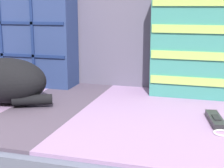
{
  "coord_description": "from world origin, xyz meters",
  "views": [
    {
      "loc": [
        0.53,
        -1.02,
        0.79
      ],
      "look_at": [
        0.23,
        0.01,
        0.54
      ],
      "focal_mm": 55.0,
      "sensor_mm": 36.0,
      "label": 1
    }
  ],
  "objects_px": {
    "throw_pillow_striped": "(216,41)",
    "game_remote_far": "(216,120)",
    "sleeping_cat": "(3,81)",
    "throw_pillow_quilted": "(25,38)",
    "couch": "(59,158)"
  },
  "relations": [
    {
      "from": "couch",
      "to": "throw_pillow_quilted",
      "type": "relative_size",
      "value": 4.04
    },
    {
      "from": "throw_pillow_striped",
      "to": "game_remote_far",
      "type": "distance_m",
      "value": 0.38
    },
    {
      "from": "couch",
      "to": "game_remote_far",
      "type": "relative_size",
      "value": 9.3
    },
    {
      "from": "couch",
      "to": "sleeping_cat",
      "type": "bearing_deg",
      "value": -164.58
    },
    {
      "from": "throw_pillow_striped",
      "to": "sleeping_cat",
      "type": "height_order",
      "value": "throw_pillow_striped"
    },
    {
      "from": "throw_pillow_quilted",
      "to": "game_remote_far",
      "type": "height_order",
      "value": "throw_pillow_quilted"
    },
    {
      "from": "couch",
      "to": "game_remote_far",
      "type": "height_order",
      "value": "game_remote_far"
    },
    {
      "from": "throw_pillow_quilted",
      "to": "throw_pillow_striped",
      "type": "height_order",
      "value": "throw_pillow_striped"
    },
    {
      "from": "sleeping_cat",
      "to": "game_remote_far",
      "type": "relative_size",
      "value": 1.88
    },
    {
      "from": "couch",
      "to": "throw_pillow_striped",
      "type": "height_order",
      "value": "throw_pillow_striped"
    },
    {
      "from": "throw_pillow_striped",
      "to": "sleeping_cat",
      "type": "bearing_deg",
      "value": -158.13
    },
    {
      "from": "throw_pillow_striped",
      "to": "game_remote_far",
      "type": "xyz_separation_m",
      "value": [
        0.01,
        -0.32,
        -0.21
      ]
    },
    {
      "from": "throw_pillow_quilted",
      "to": "couch",
      "type": "bearing_deg",
      "value": -42.98
    },
    {
      "from": "throw_pillow_quilted",
      "to": "game_remote_far",
      "type": "distance_m",
      "value": 0.91
    },
    {
      "from": "throw_pillow_quilted",
      "to": "sleeping_cat",
      "type": "relative_size",
      "value": 1.22
    }
  ]
}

